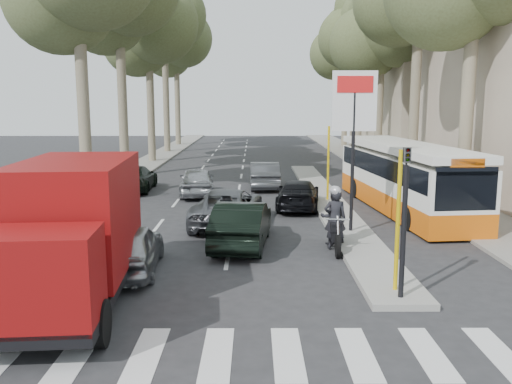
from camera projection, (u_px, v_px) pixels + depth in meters
ground at (259, 282)px, 13.92m from camera, size 120.00×120.00×0.00m
sidewalk_right at (376, 166)px, 38.60m from camera, size 3.20×70.00×0.12m
median_left at (151, 161)px, 41.49m from camera, size 2.40×64.00×0.12m
traffic_island at (327, 201)px, 24.77m from camera, size 1.50×26.00×0.16m
building_far at (436, 61)px, 46.19m from camera, size 11.00×20.00×16.00m
billboard at (354, 128)px, 18.25m from camera, size 1.50×12.10×5.60m
traffic_light_island at (405, 197)px, 12.04m from camera, size 0.16×0.41×3.60m
tree_l_c at (150, 27)px, 39.95m from camera, size 7.40×7.20×13.71m
tree_l_d at (166, 19)px, 47.56m from camera, size 7.40×7.20×15.66m
tree_l_e at (177, 41)px, 55.62m from camera, size 7.40×7.20×14.49m
tree_r_c at (383, 28)px, 38.11m from camera, size 7.40×7.20×13.32m
tree_r_d at (363, 24)px, 45.77m from camera, size 7.40×7.20×14.88m
tree_r_e at (348, 42)px, 53.77m from camera, size 7.40×7.20×14.10m
silver_hatchback at (129, 248)px, 14.66m from camera, size 1.87×4.07×1.35m
dark_hatchback at (242, 224)px, 17.30m from camera, size 1.99×4.56×1.46m
queue_car_a at (228, 207)px, 20.28m from camera, size 2.74×5.19×1.39m
queue_car_b at (298, 194)px, 23.43m from camera, size 2.29×4.48×1.25m
queue_car_c at (197, 181)px, 26.61m from camera, size 2.03×4.26×1.41m
queue_car_d at (264, 175)px, 28.91m from camera, size 1.59×4.31×1.41m
queue_car_e at (135, 178)px, 28.01m from camera, size 2.00×4.63×1.33m
red_truck at (71, 231)px, 12.11m from camera, size 2.72×6.24×3.25m
city_bus at (404, 175)px, 22.78m from camera, size 3.40×11.09×2.88m
motorcycle at (334, 220)px, 16.99m from camera, size 0.88×2.40×2.04m
pedestrian_near at (462, 207)px, 19.05m from camera, size 0.56×0.96×1.56m
pedestrian_far at (464, 177)px, 26.01m from camera, size 1.22×0.77×1.74m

